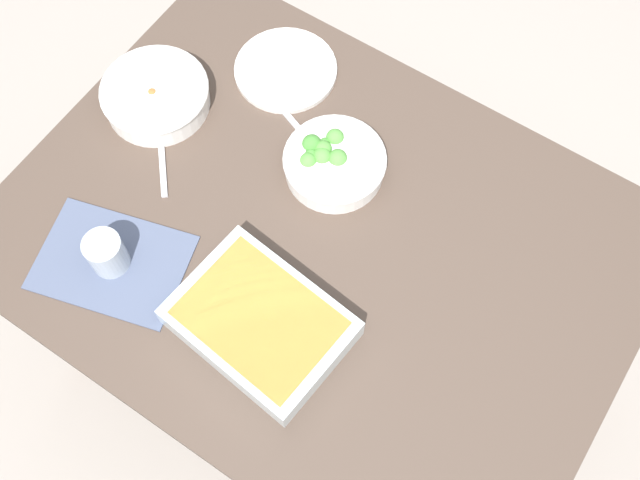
{
  "coord_description": "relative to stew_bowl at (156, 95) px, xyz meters",
  "views": [
    {
      "loc": [
        -0.34,
        0.51,
        2.06
      ],
      "look_at": [
        0.0,
        0.0,
        0.74
      ],
      "focal_mm": 42.45,
      "sensor_mm": 36.0,
      "label": 1
    }
  ],
  "objects": [
    {
      "name": "broccoli_bowl",
      "position": [
        -0.39,
        -0.07,
        -0.0
      ],
      "size": [
        0.21,
        0.21,
        0.07
      ],
      "color": "white",
      "rests_on": "dining_table"
    },
    {
      "name": "stew_bowl",
      "position": [
        0.0,
        0.0,
        0.0
      ],
      "size": [
        0.22,
        0.22,
        0.06
      ],
      "color": "white",
      "rests_on": "dining_table"
    },
    {
      "name": "placemat",
      "position": [
        -0.15,
        0.33,
        -0.03
      ],
      "size": [
        0.32,
        0.27,
        0.0
      ],
      "primitive_type": "cube",
      "rotation": [
        0.0,
        0.0,
        0.28
      ],
      "color": "#4C5670",
      "rests_on": "dining_table"
    },
    {
      "name": "drink_cup",
      "position": [
        -0.15,
        0.33,
        0.01
      ],
      "size": [
        0.07,
        0.07,
        0.08
      ],
      "color": "#B2BCC6",
      "rests_on": "dining_table"
    },
    {
      "name": "ground_plane",
      "position": [
        -0.46,
        0.08,
        -0.77
      ],
      "size": [
        6.0,
        6.0,
        0.0
      ],
      "primitive_type": "plane",
      "color": "#9E9389"
    },
    {
      "name": "spoon_by_broccoli",
      "position": [
        -0.32,
        -0.1,
        -0.03
      ],
      "size": [
        0.17,
        0.08,
        0.01
      ],
      "color": "silver",
      "rests_on": "dining_table"
    },
    {
      "name": "dining_table",
      "position": [
        -0.46,
        0.08,
        -0.12
      ],
      "size": [
        1.2,
        0.9,
        0.74
      ],
      "color": "#4C3D33",
      "rests_on": "ground_plane"
    },
    {
      "name": "side_plate",
      "position": [
        -0.18,
        -0.22,
        -0.03
      ],
      "size": [
        0.22,
        0.22,
        0.01
      ],
      "primitive_type": "cylinder",
      "color": "silver",
      "rests_on": "dining_table"
    },
    {
      "name": "spoon_by_stew",
      "position": [
        -0.07,
        0.08,
        -0.03
      ],
      "size": [
        0.13,
        0.14,
        0.01
      ],
      "color": "silver",
      "rests_on": "dining_table"
    },
    {
      "name": "baking_dish",
      "position": [
        -0.47,
        0.28,
        0.0
      ],
      "size": [
        0.32,
        0.25,
        0.06
      ],
      "color": "silver",
      "rests_on": "dining_table"
    }
  ]
}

